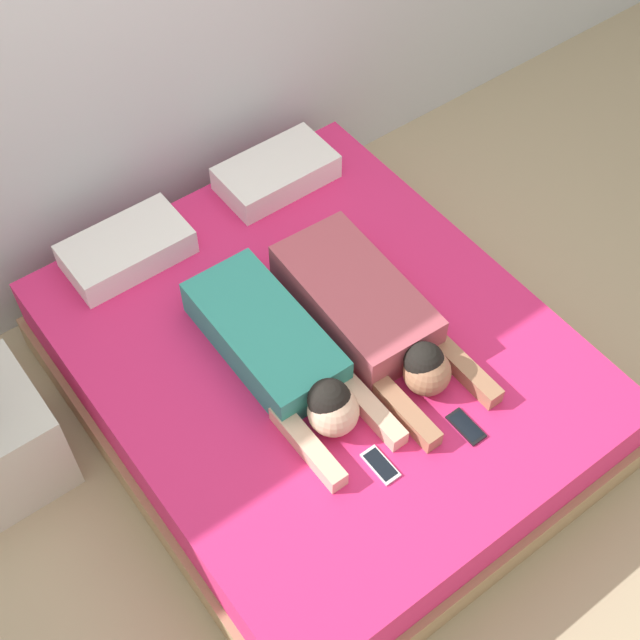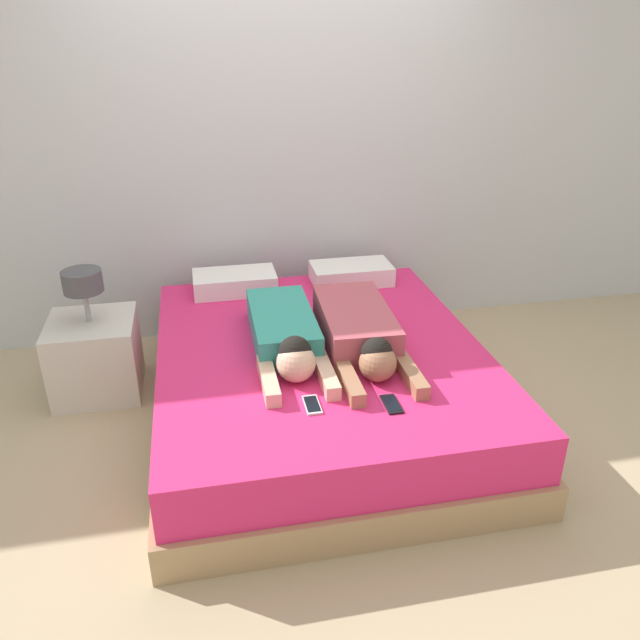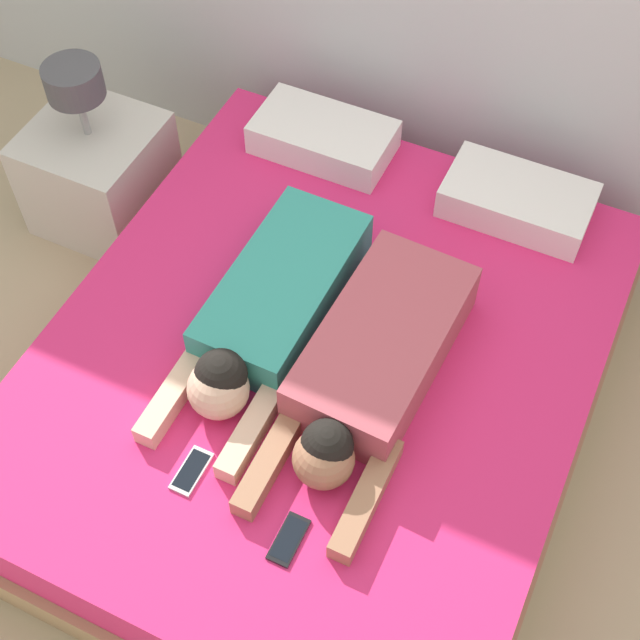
# 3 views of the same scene
# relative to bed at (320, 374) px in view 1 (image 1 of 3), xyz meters

# --- Properties ---
(ground_plane) EXTENTS (12.00, 12.00, 0.00)m
(ground_plane) POSITION_rel_bed_xyz_m (0.00, 0.00, -0.21)
(ground_plane) COLOR tan
(wall_back) EXTENTS (12.00, 0.06, 2.60)m
(wall_back) POSITION_rel_bed_xyz_m (0.00, 1.19, 1.09)
(wall_back) COLOR silver
(wall_back) RESTS_ON ground_plane
(bed) EXTENTS (1.76, 2.08, 0.43)m
(bed) POSITION_rel_bed_xyz_m (0.00, 0.00, 0.00)
(bed) COLOR tan
(bed) RESTS_ON ground_plane
(pillow_head_left) EXTENTS (0.52, 0.29, 0.12)m
(pillow_head_left) POSITION_rel_bed_xyz_m (-0.38, 0.84, 0.28)
(pillow_head_left) COLOR white
(pillow_head_left) RESTS_ON bed
(pillow_head_right) EXTENTS (0.52, 0.29, 0.12)m
(pillow_head_right) POSITION_rel_bed_xyz_m (0.38, 0.84, 0.28)
(pillow_head_right) COLOR white
(pillow_head_right) RESTS_ON bed
(person_left) EXTENTS (0.34, 1.01, 0.22)m
(person_left) POSITION_rel_bed_xyz_m (-0.18, -0.01, 0.30)
(person_left) COLOR teal
(person_left) RESTS_ON bed
(person_right) EXTENTS (0.38, 1.02, 0.21)m
(person_right) POSITION_rel_bed_xyz_m (0.20, -0.06, 0.31)
(person_right) COLOR #B24C59
(person_right) RESTS_ON bed
(cell_phone_left) EXTENTS (0.07, 0.15, 0.01)m
(cell_phone_left) POSITION_rel_bed_xyz_m (-0.15, -0.56, 0.22)
(cell_phone_left) COLOR silver
(cell_phone_left) RESTS_ON bed
(cell_phone_right) EXTENTS (0.07, 0.15, 0.01)m
(cell_phone_right) POSITION_rel_bed_xyz_m (0.20, -0.63, 0.22)
(cell_phone_right) COLOR black
(cell_phone_right) RESTS_ON bed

